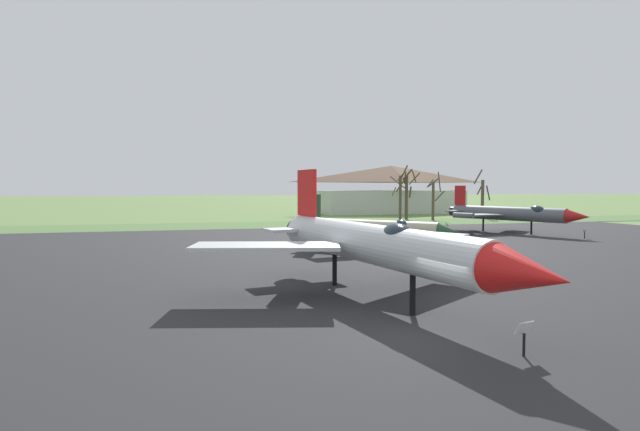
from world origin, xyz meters
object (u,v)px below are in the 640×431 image
at_px(jet_fighter_front_right, 510,213).
at_px(jet_fighter_rear_left, 371,228).
at_px(info_placard_rear_left, 461,251).
at_px(info_placard_rear_center, 524,335).
at_px(info_placard_front_right, 585,233).
at_px(jet_fighter_rear_center, 375,243).
at_px(visitor_building, 391,189).

height_order(jet_fighter_front_right, jet_fighter_rear_left, jet_fighter_front_right).
bearing_deg(info_placard_rear_left, info_placard_rear_center, -115.21).
xyz_separation_m(info_placard_front_right, jet_fighter_rear_center, (-28.68, -19.72, 1.89)).
bearing_deg(jet_fighter_front_right, info_placard_rear_left, -132.76).
relative_size(info_placard_front_right, jet_fighter_rear_center, 0.06).
xyz_separation_m(jet_fighter_front_right, info_placard_rear_center, (-24.07, -34.79, -1.46)).
bearing_deg(jet_fighter_rear_center, info_placard_rear_left, 44.84).
distance_m(jet_fighter_rear_center, info_placard_rear_left, 14.16).
xyz_separation_m(jet_fighter_front_right, info_placard_front_right, (3.05, -7.12, -1.53)).
relative_size(jet_fighter_rear_center, info_placard_rear_left, 17.55).
bearing_deg(info_placard_rear_left, info_placard_front_right, 27.68).
distance_m(jet_fighter_front_right, info_placard_rear_center, 42.33).
bearing_deg(info_placard_front_right, visitor_building, 88.39).
bearing_deg(jet_fighter_rear_center, jet_fighter_front_right, 46.33).
distance_m(info_placard_front_right, jet_fighter_rear_center, 34.86).
relative_size(info_placard_rear_left, visitor_building, 0.04).
height_order(info_placard_rear_center, jet_fighter_rear_left, jet_fighter_rear_left).
bearing_deg(info_placard_rear_left, jet_fighter_front_right, 47.24).
xyz_separation_m(jet_fighter_rear_left, info_placard_rear_left, (4.15, -6.02, -1.20)).
bearing_deg(info_placard_rear_center, info_placard_front_right, 45.57).
relative_size(jet_fighter_front_right, jet_fighter_rear_center, 0.80).
bearing_deg(info_placard_front_right, jet_fighter_rear_center, -145.48).
bearing_deg(jet_fighter_front_right, info_placard_rear_center, -124.68).
xyz_separation_m(info_placard_rear_center, visitor_building, (28.54, 78.00, 3.82)).
bearing_deg(info_placard_rear_center, visitor_building, 69.90).
relative_size(jet_fighter_front_right, info_placard_rear_center, 13.73).
height_order(info_placard_front_right, visitor_building, visitor_building).
bearing_deg(info_placard_rear_left, jet_fighter_rear_left, 124.61).
bearing_deg(visitor_building, info_placard_front_right, -91.61).
bearing_deg(visitor_building, info_placard_rear_left, -108.51).
distance_m(info_placard_front_right, jet_fighter_rear_left, 23.23).
height_order(jet_fighter_front_right, jet_fighter_rear_center, jet_fighter_rear_center).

